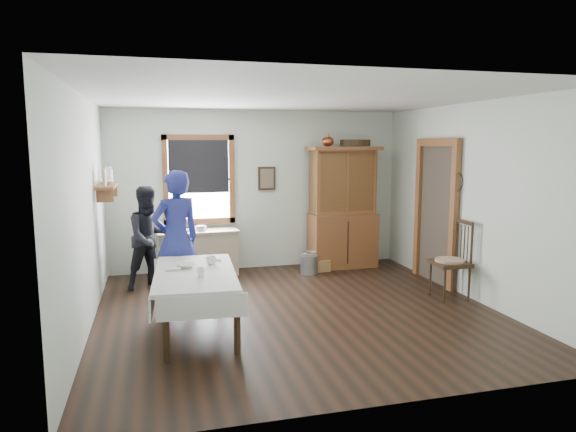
{
  "coord_description": "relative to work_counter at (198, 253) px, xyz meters",
  "views": [
    {
      "loc": [
        -1.73,
        -6.13,
        2.13
      ],
      "look_at": [
        -0.04,
        0.3,
        1.2
      ],
      "focal_mm": 32.0,
      "sensor_mm": 36.0,
      "label": 1
    }
  ],
  "objects": [
    {
      "name": "framed_picture",
      "position": [
        1.22,
        0.28,
        1.18
      ],
      "size": [
        0.3,
        0.04,
        0.4
      ],
      "primitive_type": "cube",
      "color": "#362312",
      "rests_on": "room"
    },
    {
      "name": "table_cup_b",
      "position": [
        -0.2,
        -2.8,
        0.38
      ],
      "size": [
        0.13,
        0.13,
        0.09
      ],
      "primitive_type": "imported",
      "rotation": [
        0.0,
        0.0,
        0.37
      ],
      "color": "white",
      "rests_on": "dining_table"
    },
    {
      "name": "figure_dark",
      "position": [
        -0.74,
        -0.56,
        0.33
      ],
      "size": [
        0.85,
        0.77,
        1.41
      ],
      "primitive_type": "imported",
      "rotation": [
        0.0,
        0.0,
        0.43
      ],
      "color": "black",
      "rests_on": "room"
    },
    {
      "name": "window",
      "position": [
        0.07,
        0.28,
        1.25
      ],
      "size": [
        1.18,
        0.07,
        1.48
      ],
      "color": "white",
      "rests_on": "room"
    },
    {
      "name": "doorway",
      "position": [
        3.53,
        -1.33,
        0.79
      ],
      "size": [
        0.09,
        1.14,
        2.22
      ],
      "color": "#42392F",
      "rests_on": "room"
    },
    {
      "name": "dining_table",
      "position": [
        -0.24,
        -2.57,
        -0.02
      ],
      "size": [
        1.03,
        1.81,
        0.7
      ],
      "primitive_type": "cube",
      "rotation": [
        0.0,
        0.0,
        -0.06
      ],
      "color": "silver",
      "rests_on": "room"
    },
    {
      "name": "work_counter",
      "position": [
        0.0,
        0.0,
        0.0
      ],
      "size": [
        1.33,
        0.58,
        0.74
      ],
      "primitive_type": "cube",
      "rotation": [
        0.0,
        0.0,
        0.07
      ],
      "color": "tan",
      "rests_on": "room"
    },
    {
      "name": "counter_bowl",
      "position": [
        0.05,
        0.04,
        0.4
      ],
      "size": [
        0.25,
        0.25,
        0.06
      ],
      "primitive_type": "imported",
      "rotation": [
        0.0,
        0.0,
        -0.26
      ],
      "color": "white",
      "rests_on": "work_counter"
    },
    {
      "name": "woman_blue",
      "position": [
        -0.4,
        -1.54,
        0.46
      ],
      "size": [
        0.72,
        0.6,
        1.67
      ],
      "primitive_type": "imported",
      "rotation": [
        0.0,
        0.0,
        3.52
      ],
      "color": "navy",
      "rests_on": "room"
    },
    {
      "name": "rug_beater",
      "position": [
        3.52,
        -1.88,
        1.35
      ],
      "size": [
        0.01,
        0.27,
        0.27
      ],
      "primitive_type": "torus",
      "rotation": [
        0.0,
        1.57,
        0.0
      ],
      "color": "black",
      "rests_on": "room"
    },
    {
      "name": "room",
      "position": [
        1.07,
        -2.18,
        0.98
      ],
      "size": [
        5.01,
        5.01,
        2.7
      ],
      "color": "black",
      "rests_on": "ground"
    },
    {
      "name": "counter_book",
      "position": [
        -0.26,
        -0.02,
        0.38
      ],
      "size": [
        0.25,
        0.25,
        0.02
      ],
      "primitive_type": "imported",
      "rotation": [
        0.0,
        0.0,
        0.69
      ],
      "color": "brown",
      "rests_on": "work_counter"
    },
    {
      "name": "shelf_bowl",
      "position": [
        -1.3,
        -0.63,
        1.23
      ],
      "size": [
        0.22,
        0.22,
        0.05
      ],
      "primitive_type": "imported",
      "color": "white",
      "rests_on": "wall_shelf"
    },
    {
      "name": "table_bowl",
      "position": [
        -0.33,
        -2.37,
        0.36
      ],
      "size": [
        0.3,
        0.3,
        0.06
      ],
      "primitive_type": "imported",
      "rotation": [
        0.0,
        0.0,
        -0.43
      ],
      "color": "white",
      "rests_on": "dining_table"
    },
    {
      "name": "table_cup_a",
      "position": [
        -0.03,
        -2.27,
        0.38
      ],
      "size": [
        0.15,
        0.15,
        0.1
      ],
      "primitive_type": "imported",
      "rotation": [
        0.0,
        0.0,
        0.23
      ],
      "color": "white",
      "rests_on": "dining_table"
    },
    {
      "name": "china_hutch",
      "position": [
        2.5,
        -0.02,
        0.67
      ],
      "size": [
        1.24,
        0.61,
        2.09
      ],
      "primitive_type": "cube",
      "rotation": [
        0.0,
        0.0,
        0.03
      ],
      "color": "brown",
      "rests_on": "room"
    },
    {
      "name": "spindle_chair",
      "position": [
        3.28,
        -2.16,
        0.18
      ],
      "size": [
        0.53,
        0.53,
        1.1
      ],
      "primitive_type": "cube",
      "rotation": [
        0.0,
        0.0,
        -0.04
      ],
      "color": "#362312",
      "rests_on": "room"
    },
    {
      "name": "pail",
      "position": [
        1.79,
        -0.36,
        -0.22
      ],
      "size": [
        0.33,
        0.33,
        0.31
      ],
      "primitive_type": "cube",
      "rotation": [
        0.0,
        0.0,
        -0.14
      ],
      "color": "#93969B",
      "rests_on": "room"
    },
    {
      "name": "wicker_basket",
      "position": [
        2.0,
        -0.25,
        -0.28
      ],
      "size": [
        0.35,
        0.27,
        0.19
      ],
      "primitive_type": "cube",
      "rotation": [
        0.0,
        0.0,
        0.15
      ],
      "color": "#A67D4B",
      "rests_on": "room"
    },
    {
      "name": "wall_shelf",
      "position": [
        -1.3,
        -0.64,
        1.2
      ],
      "size": [
        0.24,
        1.0,
        0.44
      ],
      "color": "brown",
      "rests_on": "room"
    }
  ]
}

